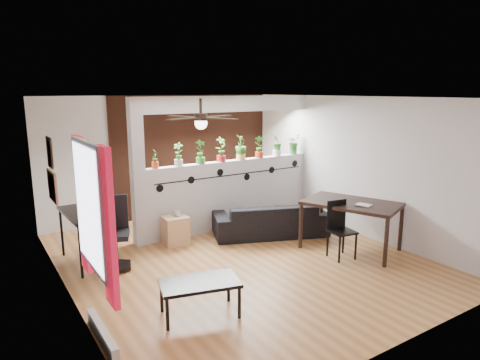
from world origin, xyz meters
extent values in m
cube|color=#945F30|center=(0.00, 0.00, -0.05)|extent=(6.30, 7.10, 0.10)
cube|color=#B7B7BA|center=(0.00, 3.02, 1.30)|extent=(6.30, 0.04, 2.90)
cube|color=#B7B7BA|center=(0.00, -3.02, 1.30)|extent=(6.30, 0.04, 2.90)
cube|color=#B7B7BA|center=(-2.62, 0.00, 1.30)|extent=(0.04, 7.10, 2.90)
cube|color=#B7B7BA|center=(2.62, 0.00, 1.30)|extent=(0.04, 7.10, 2.90)
cube|color=white|center=(0.00, 0.00, 2.65)|extent=(6.30, 7.10, 0.10)
cube|color=#BCBCC1|center=(0.80, 1.50, 0.68)|extent=(3.60, 0.18, 1.35)
cube|color=silver|center=(0.80, 1.50, 2.45)|extent=(3.60, 0.18, 0.30)
cube|color=#BCBCC1|center=(-1.11, 1.50, 1.30)|extent=(0.22, 0.20, 2.60)
cube|color=brown|center=(0.80, 2.97, 1.30)|extent=(3.90, 0.05, 2.60)
cube|color=black|center=(0.80, 1.40, 1.08)|extent=(3.31, 0.01, 0.02)
cylinder|color=black|center=(-0.75, 1.40, 1.00)|extent=(0.14, 0.01, 0.14)
cylinder|color=black|center=(-0.13, 1.40, 1.08)|extent=(0.14, 0.01, 0.14)
cylinder|color=black|center=(0.49, 1.40, 1.16)|extent=(0.14, 0.01, 0.14)
cylinder|color=black|center=(1.11, 1.40, 1.00)|extent=(0.14, 0.01, 0.14)
cylinder|color=black|center=(1.73, 1.40, 1.08)|extent=(0.14, 0.01, 0.14)
cylinder|color=black|center=(2.35, 1.40, 1.16)|extent=(0.14, 0.01, 0.14)
cube|color=white|center=(-2.58, -1.20, 1.55)|extent=(0.02, 0.95, 1.25)
cube|color=silver|center=(-2.57, -1.20, 1.55)|extent=(0.04, 1.05, 1.35)
cube|color=red|center=(-2.53, -1.70, 1.45)|extent=(0.06, 0.30, 1.55)
cube|color=red|center=(-2.53, -0.70, 1.45)|extent=(0.06, 0.30, 1.55)
cube|color=beige|center=(-2.54, -1.20, 0.09)|extent=(0.08, 1.00, 0.18)
cube|color=#896042|center=(-2.58, 0.95, 1.35)|extent=(0.03, 0.60, 0.45)
cube|color=#8C7259|center=(-2.58, 0.90, 1.85)|extent=(0.03, 0.30, 0.40)
cube|color=black|center=(-2.58, 0.90, 1.85)|extent=(0.02, 0.34, 0.44)
cylinder|color=black|center=(-0.80, -0.30, 2.50)|extent=(0.04, 0.04, 0.20)
cylinder|color=black|center=(-0.80, -0.30, 2.35)|extent=(0.18, 0.18, 0.10)
sphere|color=white|center=(-0.80, -0.30, 2.26)|extent=(0.17, 0.17, 0.17)
cube|color=black|center=(-0.48, -0.18, 2.34)|extent=(0.55, 0.29, 0.01)
cube|color=black|center=(-0.92, 0.02, 2.34)|extent=(0.29, 0.55, 0.01)
cube|color=black|center=(-1.12, -0.42, 2.34)|extent=(0.55, 0.29, 0.01)
cube|color=black|center=(-0.68, -0.62, 2.34)|extent=(0.29, 0.55, 0.01)
cylinder|color=red|center=(-0.78, 1.50, 1.41)|extent=(0.12, 0.12, 0.12)
imported|color=#1C5317|center=(-0.78, 1.50, 1.58)|extent=(0.19, 0.21, 0.26)
cylinder|color=silver|center=(-0.33, 1.50, 1.41)|extent=(0.15, 0.15, 0.12)
imported|color=#1C5317|center=(-0.33, 1.50, 1.62)|extent=(0.28, 0.28, 0.33)
cylinder|color=#33802E|center=(0.12, 1.50, 1.41)|extent=(0.17, 0.17, 0.12)
imported|color=#1C5317|center=(0.12, 1.50, 1.63)|extent=(0.31, 0.31, 0.36)
cylinder|color=red|center=(0.57, 1.50, 1.41)|extent=(0.18, 0.18, 0.12)
imported|color=#1C5317|center=(0.57, 1.50, 1.64)|extent=(0.28, 0.24, 0.38)
cylinder|color=#EBBE53|center=(1.03, 1.50, 1.41)|extent=(0.18, 0.18, 0.12)
imported|color=#1C5317|center=(1.03, 1.50, 1.64)|extent=(0.25, 0.30, 0.39)
cylinder|color=red|center=(1.48, 1.50, 1.41)|extent=(0.17, 0.17, 0.12)
imported|color=#1C5317|center=(1.48, 1.50, 1.63)|extent=(0.31, 0.30, 0.36)
cylinder|color=silver|center=(1.93, 1.50, 1.41)|extent=(0.18, 0.18, 0.12)
imported|color=#1C5317|center=(1.93, 1.50, 1.64)|extent=(0.30, 0.26, 0.38)
cylinder|color=#30843F|center=(2.38, 1.50, 1.41)|extent=(0.15, 0.15, 0.12)
imported|color=#1C5317|center=(2.38, 1.50, 1.62)|extent=(0.26, 0.23, 0.33)
imported|color=black|center=(1.15, 0.66, 0.30)|extent=(2.19, 1.50, 0.60)
cube|color=tan|center=(-0.59, 1.16, 0.26)|extent=(0.43, 0.39, 0.51)
imported|color=gray|center=(-0.54, 1.16, 0.56)|extent=(0.14, 0.14, 0.10)
cube|color=black|center=(-2.09, 1.16, 0.82)|extent=(0.67, 1.20, 0.04)
cylinder|color=black|center=(-2.33, 0.60, 0.40)|extent=(0.04, 0.04, 0.80)
cylinder|color=black|center=(-1.80, 0.63, 0.40)|extent=(0.04, 0.04, 0.80)
cylinder|color=black|center=(-2.39, 1.69, 0.40)|extent=(0.04, 0.04, 0.80)
cylinder|color=black|center=(-1.86, 1.72, 0.40)|extent=(0.04, 0.04, 0.80)
imported|color=black|center=(-2.09, 1.31, 0.95)|extent=(0.36, 0.09, 0.20)
cylinder|color=black|center=(-1.83, 0.66, 0.04)|extent=(0.58, 0.58, 0.04)
cylinder|color=black|center=(-1.83, 0.66, 0.29)|extent=(0.07, 0.07, 0.49)
cube|color=black|center=(-1.83, 0.66, 0.55)|extent=(0.60, 0.60, 0.08)
cube|color=black|center=(-1.75, 0.86, 0.87)|extent=(0.44, 0.23, 0.53)
cube|color=black|center=(1.85, -0.70, 0.82)|extent=(1.46, 1.79, 0.06)
cylinder|color=black|center=(1.73, -1.54, 0.39)|extent=(0.07, 0.07, 0.79)
cylinder|color=black|center=(2.52, -1.21, 0.39)|extent=(0.07, 0.07, 0.79)
cylinder|color=black|center=(1.17, -0.19, 0.39)|extent=(0.07, 0.07, 0.79)
cylinder|color=black|center=(1.97, 0.14, 0.39)|extent=(0.07, 0.07, 0.79)
imported|color=gray|center=(1.75, -1.00, 0.86)|extent=(0.24, 0.28, 0.02)
cube|color=black|center=(1.43, -0.91, 0.45)|extent=(0.44, 0.44, 0.03)
cube|color=black|center=(1.46, -0.74, 0.71)|extent=(0.36, 0.08, 0.48)
cube|color=black|center=(1.25, -1.04, 0.23)|extent=(0.03, 0.03, 0.45)
cube|color=black|center=(1.57, -1.09, 0.23)|extent=(0.03, 0.03, 0.45)
cube|color=black|center=(1.30, -0.72, 0.46)|extent=(0.03, 0.03, 0.93)
cube|color=black|center=(1.61, -0.77, 0.46)|extent=(0.03, 0.03, 0.93)
cube|color=black|center=(-1.37, -1.27, 0.42)|extent=(1.05, 0.75, 0.04)
cylinder|color=black|center=(-1.84, -1.37, 0.20)|extent=(0.04, 0.04, 0.40)
cylinder|color=black|center=(-1.00, -1.59, 0.20)|extent=(0.04, 0.04, 0.40)
cylinder|color=black|center=(-1.73, -0.94, 0.20)|extent=(0.04, 0.04, 0.40)
cylinder|color=black|center=(-0.89, -1.16, 0.20)|extent=(0.04, 0.04, 0.40)
camera|label=1|loc=(-3.57, -5.57, 2.72)|focal=32.00mm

